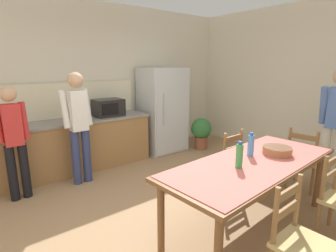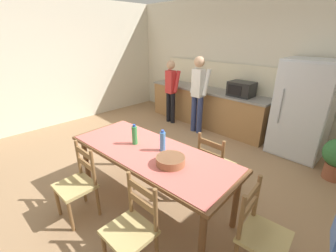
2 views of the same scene
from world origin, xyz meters
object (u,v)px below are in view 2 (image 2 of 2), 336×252
Objects in this scene: dining_table at (150,156)px; person_at_counter at (198,91)px; refrigerator at (303,110)px; chair_side_far_right at (215,165)px; bottle_off_centre at (163,141)px; chair_head_end at (260,234)px; bottle_near_centre at (135,135)px; microwave at (241,89)px; serving_bowl at (171,160)px; chair_side_near_right at (132,229)px; person_at_sink at (171,89)px; chair_side_near_left at (78,184)px.

person_at_counter is (-1.06, 2.28, 0.24)m from dining_table.
refrigerator is at bearing 72.46° from dining_table.
refrigerator is 1.90× the size of chair_side_far_right.
bottle_off_centre is 0.86m from chair_side_far_right.
dining_table is 1.43m from chair_head_end.
bottle_near_centre is at bearing -112.46° from refrigerator.
microwave is at bearing -54.56° from person_at_counter.
bottle_near_centre is 0.68m from serving_bowl.
serving_bowl is (0.29, -0.16, -0.07)m from bottle_off_centre.
bottle_near_centre is at bearing -88.91° from microwave.
bottle_near_centre reaches higher than chair_side_near_right.
refrigerator is 2.83m from person_at_sink.
person_at_counter reaches higher than bottle_near_centre.
refrigerator reaches higher than chair_head_end.
dining_table is at bearing 57.42° from chair_side_near_left.
serving_bowl is at bearing 101.35° from chair_side_near_right.
refrigerator is 1.03× the size of person_at_counter.
person_at_sink reaches higher than bottle_near_centre.
chair_side_far_right is (0.45, 0.76, -0.26)m from dining_table.
person_at_sink is (-3.31, 2.21, 0.42)m from chair_head_end.
microwave is 0.90m from person_at_counter.
refrigerator is 5.40× the size of serving_bowl.
bottle_near_centre is 2.83m from person_at_sink.
chair_head_end is at bearing 3.55° from bottle_near_centre.
person_at_sink reaches higher than chair_side_near_left.
person_at_sink is at bearing 127.45° from chair_side_near_right.
serving_bowl is at bearing -5.94° from dining_table.
bottle_near_centre is 0.18× the size of person_at_sink.
person_at_sink is at bearing -34.36° from chair_side_far_right.
chair_side_far_right is at bearing 59.16° from dining_table.
chair_side_far_right is 1.00× the size of chair_side_near_right.
dining_table is 2.50× the size of chair_side_near_right.
chair_head_end and chair_side_near_right have the same top height.
person_at_sink is at bearing 129.67° from dining_table.
serving_bowl is 0.21× the size of person_at_sink.
chair_side_near_right is (0.55, -0.70, -0.26)m from dining_table.
chair_head_end is (1.74, -2.71, -0.59)m from microwave.
chair_head_end is at bearing -123.76° from person_at_sink.
serving_bowl is 2.74m from person_at_counter.
refrigerator is at bearing 73.80° from bottle_off_centre.
refrigerator is 2.11m from chair_side_far_right.
chair_head_end is (1.30, -0.03, -0.46)m from bottle_off_centre.
refrigerator is at bearing -0.89° from microwave.
chair_side_near_left and chair_head_end have the same top height.
chair_side_near_right is at bearing 126.87° from chair_head_end.
serving_bowl is 1.09m from chair_head_end.
serving_bowl is at bearing 38.57° from chair_side_near_left.
chair_head_end is (1.68, 0.10, -0.46)m from bottle_near_centre.
refrigerator is 6.40× the size of bottle_off_centre.
dining_table is 8.44× the size of bottle_off_centre.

